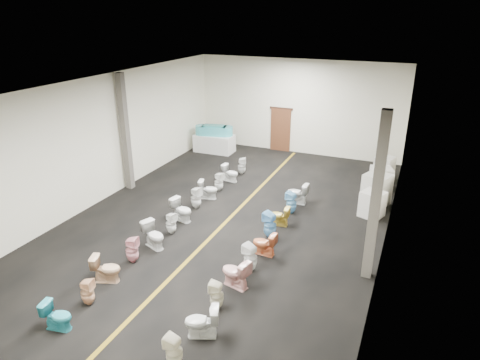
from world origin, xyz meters
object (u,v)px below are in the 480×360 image
(toilet_right_3, at_px, (235,273))
(toilet_right_6, at_px, (270,225))
(display_table, at_px, (214,143))
(bathtub, at_px, (214,131))
(toilet_left_4, at_px, (154,235))
(toilet_left_5, at_px, (171,223))
(toilet_left_0, at_px, (57,316))
(toilet_left_7, at_px, (196,198))
(toilet_left_3, at_px, (132,250))
(toilet_right_1, at_px, (202,322))
(toilet_left_6, at_px, (182,210))
(toilet_right_8, at_px, (291,203))
(toilet_right_9, at_px, (297,193))
(toilet_left_1, at_px, (87,292))
(toilet_right_4, at_px, (250,258))
(toilet_right_7, at_px, (279,216))
(toilet_right_2, at_px, (217,295))
(appliance_crate_b, at_px, (376,190))
(toilet_left_8, at_px, (208,189))
(toilet_right_5, at_px, (264,244))
(appliance_crate_c, at_px, (381,178))
(appliance_crate_a, at_px, (372,204))
(toilet_right_0, at_px, (174,351))
(toilet_left_9, at_px, (219,182))
(toilet_left_10, at_px, (230,173))
(appliance_crate_d, at_px, (384,168))

(toilet_right_3, xyz_separation_m, toilet_right_6, (-0.04, 2.73, 0.03))
(display_table, height_order, bathtub, bathtub)
(toilet_left_4, relative_size, toilet_left_5, 1.12)
(toilet_left_0, xyz_separation_m, toilet_left_7, (-0.17, 6.67, 0.06))
(toilet_left_3, relative_size, toilet_right_3, 0.98)
(toilet_left_3, distance_m, toilet_left_4, 0.93)
(toilet_right_1, bearing_deg, toilet_left_6, -167.17)
(toilet_left_4, distance_m, toilet_right_8, 4.91)
(toilet_right_8, distance_m, toilet_right_9, 0.87)
(toilet_left_7, height_order, toilet_right_6, toilet_right_6)
(toilet_left_1, bearing_deg, toilet_left_3, -6.60)
(toilet_right_4, height_order, toilet_right_7, toilet_right_4)
(toilet_left_0, xyz_separation_m, toilet_left_6, (-0.15, 5.64, 0.05))
(toilet_right_2, xyz_separation_m, toilet_right_7, (0.04, 4.58, -0.03))
(appliance_crate_b, distance_m, toilet_left_7, 6.50)
(toilet_left_1, xyz_separation_m, toilet_left_8, (-0.18, 6.67, 0.01))
(toilet_right_5, distance_m, toilet_right_7, 1.90)
(appliance_crate_c, bearing_deg, appliance_crate_a, -90.00)
(toilet_right_5, distance_m, toilet_right_6, 1.02)
(appliance_crate_a, bearing_deg, toilet_left_0, -123.71)
(toilet_left_7, xyz_separation_m, toilet_right_3, (3.16, -3.69, -0.00))
(toilet_right_0, relative_size, toilet_right_1, 0.97)
(appliance_crate_a, height_order, toilet_left_9, appliance_crate_a)
(appliance_crate_c, relative_size, toilet_right_7, 1.30)
(toilet_left_6, bearing_deg, appliance_crate_c, -34.70)
(toilet_left_10, relative_size, toilet_right_5, 0.99)
(toilet_left_4, relative_size, toilet_right_8, 1.01)
(toilet_left_6, bearing_deg, toilet_left_9, 11.37)
(bathtub, relative_size, toilet_left_10, 2.61)
(toilet_left_10, distance_m, toilet_right_7, 4.23)
(appliance_crate_b, distance_m, toilet_right_6, 4.69)
(appliance_crate_a, height_order, toilet_left_8, appliance_crate_a)
(toilet_right_8, bearing_deg, toilet_right_9, -164.84)
(toilet_left_0, bearing_deg, toilet_right_3, -55.29)
(toilet_left_1, distance_m, toilet_right_8, 7.36)
(toilet_right_0, height_order, toilet_right_7, toilet_right_0)
(toilet_left_9, distance_m, toilet_right_7, 3.57)
(bathtub, relative_size, toilet_left_3, 2.34)
(appliance_crate_c, relative_size, toilet_left_0, 1.28)
(appliance_crate_d, xyz_separation_m, toilet_right_4, (-2.59, -8.40, -0.09))
(toilet_right_6, bearing_deg, appliance_crate_c, 169.99)
(appliance_crate_a, height_order, toilet_left_3, appliance_crate_a)
(toilet_left_8, bearing_deg, toilet_right_3, -160.03)
(appliance_crate_d, bearing_deg, appliance_crate_c, -90.00)
(toilet_left_6, xyz_separation_m, toilet_right_0, (3.09, -5.55, -0.02))
(display_table, distance_m, toilet_left_6, 7.49)
(display_table, height_order, toilet_right_5, display_table)
(toilet_right_7, bearing_deg, toilet_right_8, 170.59)
(toilet_left_9, bearing_deg, toilet_right_7, -107.51)
(toilet_right_2, height_order, toilet_right_6, toilet_right_6)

